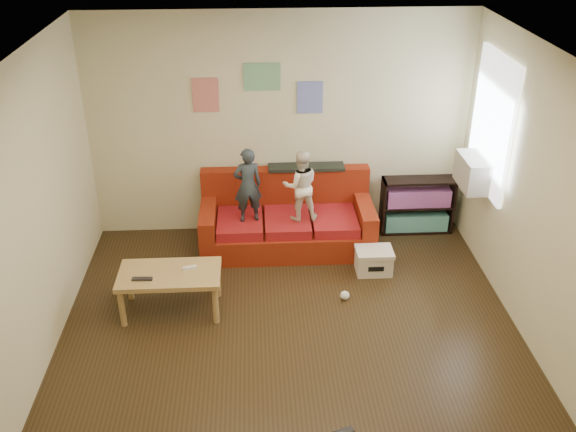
{
  "coord_description": "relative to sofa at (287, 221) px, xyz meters",
  "views": [
    {
      "loc": [
        -0.31,
        -4.68,
        3.97
      ],
      "look_at": [
        0.0,
        0.8,
        1.05
      ],
      "focal_mm": 40.0,
      "sensor_mm": 36.0,
      "label": 1
    }
  ],
  "objects": [
    {
      "name": "room_shell",
      "position": [
        -0.06,
        -2.07,
        1.05
      ],
      "size": [
        4.52,
        5.02,
        2.72
      ],
      "color": "#362613",
      "rests_on": "ground"
    },
    {
      "name": "sofa",
      "position": [
        0.0,
        0.0,
        0.0
      ],
      "size": [
        2.03,
        0.94,
        0.89
      ],
      "color": "maroon",
      "rests_on": "ground"
    },
    {
      "name": "child_a",
      "position": [
        -0.45,
        -0.17,
        0.57
      ],
      "size": [
        0.36,
        0.28,
        0.89
      ],
      "primitive_type": "imported",
      "rotation": [
        0.0,
        0.0,
        3.35
      ],
      "color": "#283239",
      "rests_on": "sofa"
    },
    {
      "name": "child_b",
      "position": [
        0.15,
        -0.17,
        0.55
      ],
      "size": [
        0.44,
        0.35,
        0.85
      ],
      "primitive_type": "imported",
      "rotation": [
        0.0,
        0.0,
        3.22
      ],
      "color": "white",
      "rests_on": "sofa"
    },
    {
      "name": "coffee_table",
      "position": [
        -1.25,
        -1.3,
        0.09
      ],
      "size": [
        1.02,
        0.56,
        0.46
      ],
      "color": "tan",
      "rests_on": "ground"
    },
    {
      "name": "remote",
      "position": [
        -1.5,
        -1.42,
        0.17
      ],
      "size": [
        0.2,
        0.06,
        0.02
      ],
      "primitive_type": "cube",
      "rotation": [
        0.0,
        0.0,
        -0.05
      ],
      "color": "black",
      "rests_on": "coffee_table"
    },
    {
      "name": "game_controller",
      "position": [
        -1.05,
        -1.25,
        0.17
      ],
      "size": [
        0.15,
        0.08,
        0.03
      ],
      "primitive_type": "cube",
      "rotation": [
        0.0,
        0.0,
        0.28
      ],
      "color": "silver",
      "rests_on": "coffee_table"
    },
    {
      "name": "bookshelf",
      "position": [
        1.63,
        0.23,
        0.02
      ],
      "size": [
        0.89,
        0.27,
        0.71
      ],
      "color": "black",
      "rests_on": "ground"
    },
    {
      "name": "window",
      "position": [
        2.16,
        -0.42,
        1.34
      ],
      "size": [
        0.04,
        1.08,
        1.48
      ],
      "primitive_type": "cube",
      "color": "white",
      "rests_on": "room_shell"
    },
    {
      "name": "ac_unit",
      "position": [
        2.04,
        -0.42,
        0.78
      ],
      "size": [
        0.28,
        0.55,
        0.35
      ],
      "primitive_type": "cube",
      "color": "#B7B2A3",
      "rests_on": "window"
    },
    {
      "name": "artwork_left",
      "position": [
        -0.91,
        0.42,
        1.45
      ],
      "size": [
        0.3,
        0.01,
        0.4
      ],
      "primitive_type": "cube",
      "color": "#D87266",
      "rests_on": "room_shell"
    },
    {
      "name": "artwork_center",
      "position": [
        -0.26,
        0.42,
        1.65
      ],
      "size": [
        0.42,
        0.01,
        0.32
      ],
      "primitive_type": "cube",
      "color": "#72B27F",
      "rests_on": "room_shell"
    },
    {
      "name": "artwork_right",
      "position": [
        0.29,
        0.42,
        1.4
      ],
      "size": [
        0.3,
        0.01,
        0.38
      ],
      "primitive_type": "cube",
      "color": "#727FCC",
      "rests_on": "room_shell"
    },
    {
      "name": "file_box",
      "position": [
        0.94,
        -0.69,
        -0.16
      ],
      "size": [
        0.41,
        0.31,
        0.28
      ],
      "color": "#F3E5CC",
      "rests_on": "ground"
    },
    {
      "name": "tissue",
      "position": [
        0.55,
        -1.21,
        -0.25
      ],
      "size": [
        0.1,
        0.1,
        0.1
      ],
      "primitive_type": "sphere",
      "rotation": [
        0.0,
        0.0,
        -0.01
      ],
      "color": "white",
      "rests_on": "ground"
    }
  ]
}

